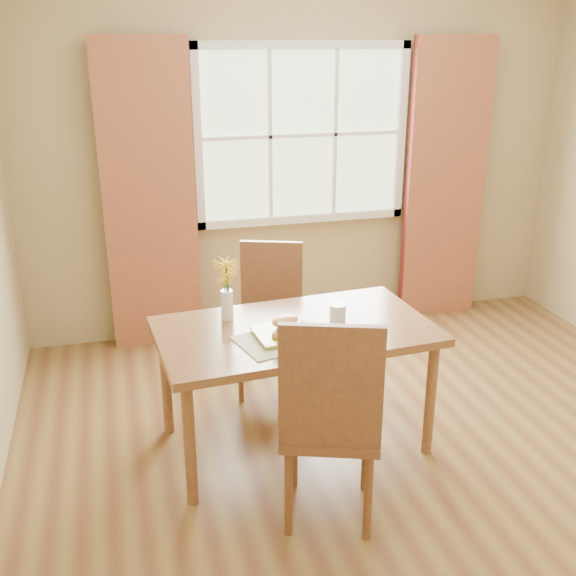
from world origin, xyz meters
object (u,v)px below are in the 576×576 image
at_px(dining_table, 295,340).
at_px(flower_vase, 226,282).
at_px(chair_near, 330,416).
at_px(water_glass, 338,316).
at_px(chair_far, 270,311).
at_px(croissant_sandwich, 285,327).

height_order(dining_table, flower_vase, flower_vase).
xyz_separation_m(chair_near, water_glass, (0.26, 0.66, 0.19)).
distance_m(chair_far, water_glass, 0.81).
relative_size(chair_far, flower_vase, 2.76).
xyz_separation_m(dining_table, water_glass, (0.22, -0.05, 0.14)).
bearing_deg(chair_far, water_glass, -55.57).
bearing_deg(water_glass, dining_table, 167.56).
relative_size(dining_table, chair_near, 1.42).
bearing_deg(water_glass, flower_vase, 155.43).
bearing_deg(croissant_sandwich, water_glass, -11.18).
distance_m(water_glass, flower_vase, 0.63).
bearing_deg(chair_near, chair_far, 107.10).
height_order(chair_far, water_glass, chair_far).
relative_size(chair_near, flower_vase, 3.09).
bearing_deg(chair_near, flower_vase, 127.70).
relative_size(chair_near, water_glass, 8.33).
bearing_deg(water_glass, chair_near, -111.23).
xyz_separation_m(chair_far, water_glass, (0.20, -0.75, 0.25)).
bearing_deg(dining_table, chair_far, 83.40).
height_order(dining_table, chair_far, chair_far).
distance_m(dining_table, flower_vase, 0.49).
xyz_separation_m(chair_near, chair_far, (0.06, 1.41, -0.06)).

